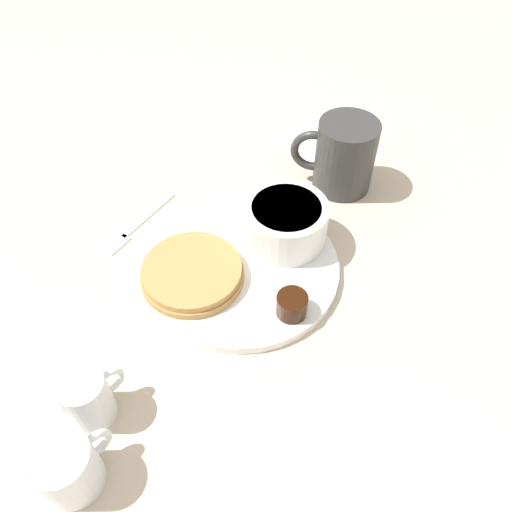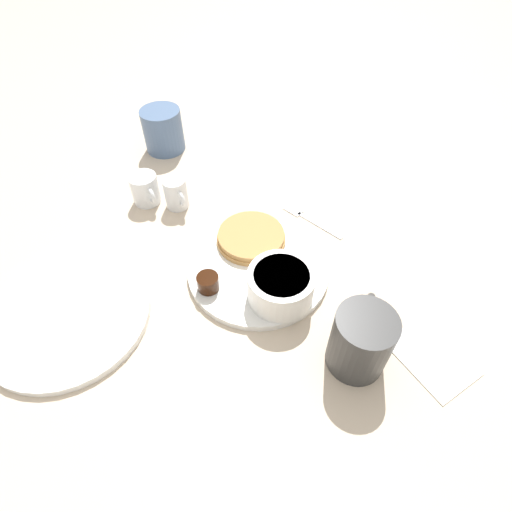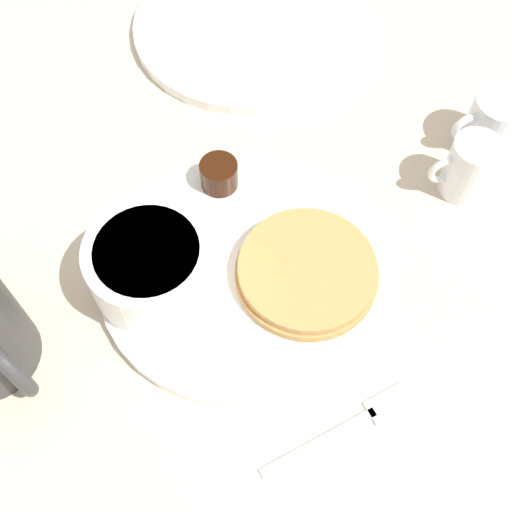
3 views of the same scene
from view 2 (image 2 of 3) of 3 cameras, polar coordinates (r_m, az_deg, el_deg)
The scene contains 13 objects.
ground_plane at distance 0.68m, azimuth 0.30°, elevation -2.14°, with size 4.00×4.00×0.00m, color #C6B299.
plate at distance 0.67m, azimuth 0.30°, elevation -1.82°, with size 0.24×0.24×0.01m.
pancake_stack at distance 0.70m, azimuth -0.70°, elevation 2.70°, with size 0.12×0.12×0.02m.
bowl at distance 0.61m, azimuth 3.57°, elevation -4.11°, with size 0.10×0.10×0.05m.
syrup_cup at distance 0.63m, azimuth -6.87°, elevation -3.79°, with size 0.03×0.03×0.03m.
butter_ramekin at distance 0.61m, azimuth 3.09°, elevation -6.12°, with size 0.05×0.05×0.04m.
coffee_mug at distance 0.56m, azimuth 14.77°, elevation -11.51°, with size 0.09×0.11×0.10m.
creamer_pitcher_near at distance 0.79m, azimuth -11.36°, elevation 8.82°, with size 0.07×0.04×0.06m.
creamer_pitcher_far at distance 0.81m, azimuth -15.56°, elevation 9.23°, with size 0.08×0.05×0.06m.
fork at distance 0.77m, azimuth 7.15°, elevation 5.51°, with size 0.13×0.04×0.00m.
napkin at distance 0.64m, azimuth 23.84°, elevation -13.09°, with size 0.12×0.09×0.00m.
second_mug at distance 0.95m, azimuth -13.10°, elevation 17.20°, with size 0.11×0.10×0.09m.
far_plate at distance 0.68m, azimuth -25.32°, elevation -7.74°, with size 0.25×0.25×0.01m.
Camera 2 is at (0.35, -0.25, 0.52)m, focal length 28.00 mm.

